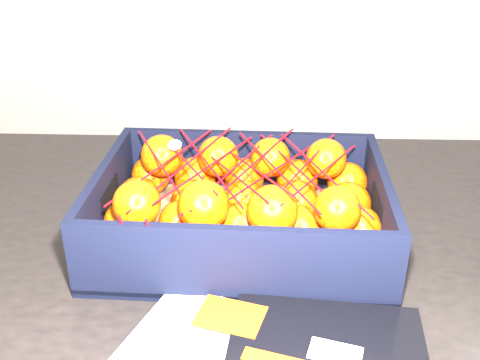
{
  "coord_description": "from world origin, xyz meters",
  "views": [
    {
      "loc": [
        -0.1,
        -0.42,
        1.2
      ],
      "look_at": [
        -0.14,
        0.24,
        0.86
      ],
      "focal_mm": 42.49,
      "sensor_mm": 36.0,
      "label": 1
    }
  ],
  "objects": [
    {
      "name": "table",
      "position": [
        -0.12,
        0.25,
        0.65
      ],
      "size": [
        1.23,
        0.84,
        0.75
      ],
      "color": "black",
      "rests_on": "ground"
    },
    {
      "name": "produce_crate",
      "position": [
        -0.14,
        0.27,
        0.78
      ],
      "size": [
        0.4,
        0.3,
        0.11
      ],
      "color": "olive",
      "rests_on": "table"
    },
    {
      "name": "clementine_heap",
      "position": [
        -0.14,
        0.27,
        0.81
      ],
      "size": [
        0.38,
        0.28,
        0.12
      ],
      "color": "#D74504",
      "rests_on": "produce_crate"
    },
    {
      "name": "mesh_net",
      "position": [
        -0.15,
        0.26,
        0.86
      ],
      "size": [
        0.33,
        0.27,
        0.1
      ],
      "color": "red",
      "rests_on": "clementine_heap"
    }
  ]
}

